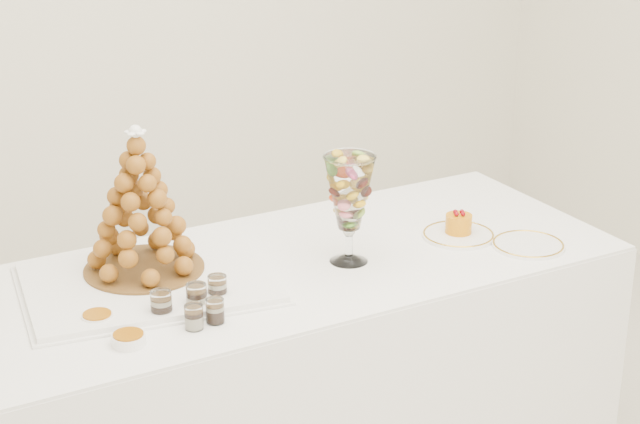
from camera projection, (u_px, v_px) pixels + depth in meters
buffet_table at (284, 379)px, 3.18m from camera, size 1.99×0.86×0.75m
lace_tray at (148, 283)px, 2.90m from camera, size 0.73×0.59×0.02m
macaron_vase at (349, 194)px, 2.99m from camera, size 0.14×0.14×0.32m
cake_plate at (458, 235)px, 3.23m from camera, size 0.22×0.22×0.01m
spare_plate at (528, 245)px, 3.16m from camera, size 0.22×0.22×0.01m
verrine_a at (161, 305)px, 2.72m from camera, size 0.06×0.06×0.07m
verrine_b at (197, 297)px, 2.76m from camera, size 0.07×0.07×0.07m
verrine_c at (217, 288)px, 2.82m from camera, size 0.06×0.06×0.07m
verrine_d at (194, 317)px, 2.67m from camera, size 0.06×0.06×0.06m
verrine_e at (215, 311)px, 2.70m from camera, size 0.05×0.05×0.06m
ramekin_back at (97, 319)px, 2.70m from camera, size 0.08×0.08×0.03m
ramekin_front at (129, 340)px, 2.59m from camera, size 0.08×0.08×0.03m
croquembouche at (140, 201)px, 2.89m from camera, size 0.33×0.33×0.42m
mousse_cake at (459, 223)px, 3.23m from camera, size 0.08×0.08×0.07m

